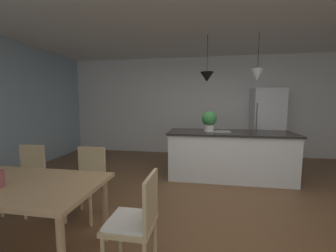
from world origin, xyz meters
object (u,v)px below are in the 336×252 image
chair_kitchen_end (136,220)px  refrigerator (267,124)px  chair_far_left (26,176)px  potted_plant_on_island (209,120)px  kitchen_island (229,155)px  chair_far_right (87,180)px

chair_kitchen_end → refrigerator: size_ratio=0.48×
chair_far_left → refrigerator: size_ratio=0.48×
chair_kitchen_end → potted_plant_on_island: potted_plant_on_island is taller
potted_plant_on_island → kitchen_island: bearing=-0.0°
refrigerator → chair_far_left: bearing=-139.9°
chair_far_left → refrigerator: 5.14m
kitchen_island → refrigerator: 1.95m
kitchen_island → potted_plant_on_island: bearing=180.0°
chair_far_left → potted_plant_on_island: size_ratio=2.23×
chair_far_right → kitchen_island: 2.61m
chair_far_left → potted_plant_on_island: potted_plant_on_island is taller
chair_far_right → kitchen_island: kitchen_island is taller
chair_kitchen_end → chair_far_right: (-0.91, 0.80, 0.00)m
chair_far_left → chair_kitchen_end: (1.81, -0.80, 0.00)m
kitchen_island → potted_plant_on_island: (-0.39, 0.00, 0.66)m
chair_far_right → potted_plant_on_island: size_ratio=2.23×
chair_kitchen_end → potted_plant_on_island: bearing=75.7°
refrigerator → chair_far_right: bearing=-132.5°
refrigerator → potted_plant_on_island: refrigerator is taller
chair_kitchen_end → kitchen_island: kitchen_island is taller
chair_far_right → kitchen_island: (1.95, 1.73, -0.01)m
refrigerator → potted_plant_on_island: size_ratio=4.64×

